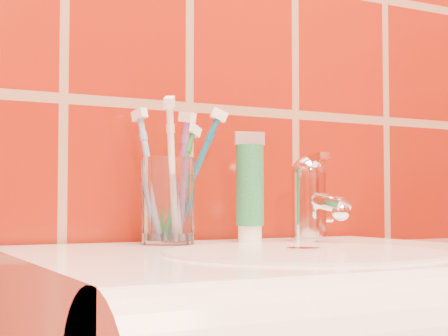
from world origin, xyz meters
TOP-DOWN VIEW (x-y plane):
  - glass_tumbler at (-0.07, 1.12)m, footprint 0.08×0.08m
  - toothpaste_tube at (0.05, 1.12)m, footprint 0.04×0.04m
  - faucet at (0.14, 1.09)m, footprint 0.05×0.11m
  - toothbrush_0 at (-0.04, 1.14)m, footprint 0.13×0.12m
  - toothbrush_1 at (-0.07, 1.09)m, footprint 0.11×0.14m
  - toothbrush_2 at (-0.05, 1.11)m, footprint 0.06×0.08m
  - toothbrush_3 at (-0.03, 1.12)m, footprint 0.13×0.12m
  - toothbrush_4 at (-0.08, 1.14)m, footprint 0.08×0.12m

SIDE VIEW (x-z plane):
  - glass_tumbler at x=-0.07m, z-range 0.85..0.96m
  - faucet at x=0.14m, z-range 0.85..0.97m
  - toothpaste_tube at x=0.05m, z-range 0.85..1.00m
  - toothbrush_0 at x=-0.04m, z-range 0.84..1.02m
  - toothbrush_2 at x=-0.05m, z-range 0.84..1.03m
  - toothbrush_3 at x=-0.03m, z-range 0.84..1.03m
  - toothbrush_4 at x=-0.08m, z-range 0.84..1.04m
  - toothbrush_1 at x=-0.07m, z-range 0.84..1.04m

